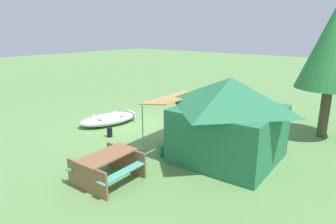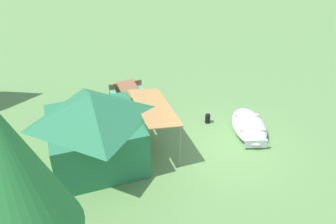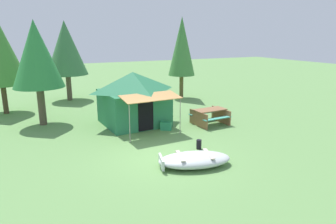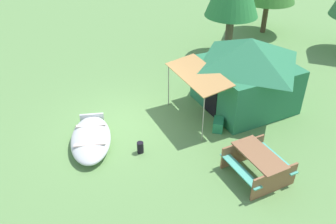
% 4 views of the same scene
% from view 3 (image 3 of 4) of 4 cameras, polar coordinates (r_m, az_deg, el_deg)
% --- Properties ---
extents(ground_plane, '(80.00, 80.00, 0.00)m').
position_cam_3_polar(ground_plane, '(11.45, -1.18, -8.20)').
color(ground_plane, '#62904E').
extents(beached_rowboat, '(2.75, 1.85, 0.44)m').
position_cam_3_polar(beached_rowboat, '(10.56, 4.94, -8.89)').
color(beached_rowboat, silver).
rests_on(beached_rowboat, ground_plane).
extents(canvas_cabin_tent, '(3.31, 4.33, 2.62)m').
position_cam_3_polar(canvas_cabin_tent, '(15.21, -6.53, 2.74)').
color(canvas_cabin_tent, '#29764C').
rests_on(canvas_cabin_tent, ground_plane).
extents(picnic_table, '(1.69, 1.58, 0.78)m').
position_cam_3_polar(picnic_table, '(15.35, 7.89, -0.57)').
color(picnic_table, '#8B5E3D').
rests_on(picnic_table, ground_plane).
extents(cooler_box, '(0.62, 0.57, 0.39)m').
position_cam_3_polar(cooler_box, '(14.39, -0.34, -2.63)').
color(cooler_box, '#288858').
rests_on(cooler_box, ground_plane).
extents(fuel_can, '(0.29, 0.29, 0.37)m').
position_cam_3_polar(fuel_can, '(12.09, 5.82, -6.07)').
color(fuel_can, black).
rests_on(fuel_can, ground_plane).
extents(pine_tree_back_right, '(1.85, 1.85, 5.61)m').
position_cam_3_polar(pine_tree_back_right, '(21.32, 2.61, 12.17)').
color(pine_tree_back_right, brown).
rests_on(pine_tree_back_right, ground_plane).
extents(pine_tree_far_center, '(2.73, 2.73, 5.32)m').
position_cam_3_polar(pine_tree_far_center, '(21.72, -18.65, 11.29)').
color(pine_tree_far_center, brown).
rests_on(pine_tree_far_center, ground_plane).
extents(pine_tree_side, '(2.41, 2.41, 5.10)m').
position_cam_3_polar(pine_tree_side, '(15.97, -23.51, 9.84)').
color(pine_tree_side, brown).
rests_on(pine_tree_side, ground_plane).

